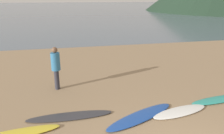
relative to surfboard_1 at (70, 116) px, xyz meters
The scene contains 7 objects.
ground_plane 7.33m from the surfboard_1, 71.42° to the left, with size 120.00×120.00×0.20m, color #997C5B.
ocean_water 59.73m from the surfboard_1, 87.76° to the left, with size 140.00×100.00×0.01m, color slate.
surfboard_1 is the anchor object (origin of this frame).
surfboard_2 2.17m from the surfboard_1, 13.12° to the right, with size 2.63×0.57×0.08m, color #1E479E.
surfboard_3 3.47m from the surfboard_1, ahead, with size 2.02×0.56×0.08m, color white.
surfboard_4 5.21m from the surfboard_1, ahead, with size 2.29×0.48×0.08m, color teal.
person_0 2.55m from the surfboard_1, 99.33° to the left, with size 0.35×0.35×1.71m.
Camera 1 is at (-2.42, -3.21, 3.59)m, focal length 36.20 mm.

